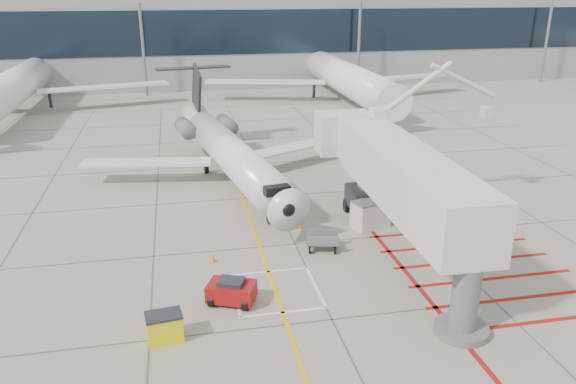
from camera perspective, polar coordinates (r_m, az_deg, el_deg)
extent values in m
plane|color=gray|center=(29.20, 2.35, -8.62)|extent=(260.00, 260.00, 0.00)
cone|color=orange|center=(30.83, -7.67, -6.64)|extent=(0.35, 0.35, 0.49)
cone|color=#FB5A0D|center=(34.70, 1.25, -3.25)|extent=(0.38, 0.38, 0.53)
cube|color=gray|center=(96.45, -1.75, 15.99)|extent=(180.00, 28.00, 14.00)
cube|color=black|center=(82.60, -0.04, 15.99)|extent=(180.00, 0.10, 6.00)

